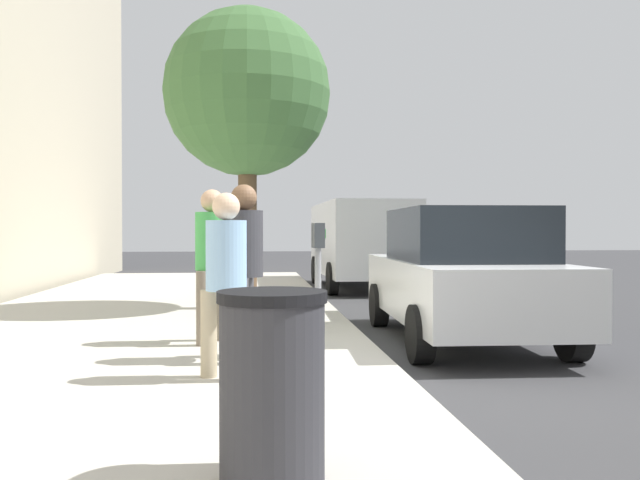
% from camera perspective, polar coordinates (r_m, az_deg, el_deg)
% --- Properties ---
extents(ground_plane, '(80.00, 80.00, 0.00)m').
position_cam_1_polar(ground_plane, '(7.14, 5.85, -11.14)').
color(ground_plane, '#38383A').
rests_on(ground_plane, ground).
extents(sidewalk_slab, '(28.00, 6.00, 0.15)m').
position_cam_1_polar(sidewalk_slab, '(7.15, -18.84, -10.56)').
color(sidewalk_slab, '#B7B2A8').
rests_on(sidewalk_slab, ground_plane).
extents(parking_meter, '(0.36, 0.12, 1.41)m').
position_cam_1_polar(parking_meter, '(6.88, -0.17, -1.79)').
color(parking_meter, gray).
rests_on(parking_meter, sidewalk_slab).
extents(pedestrian_at_meter, '(0.54, 0.39, 1.80)m').
position_cam_1_polar(pedestrian_at_meter, '(6.73, -6.67, -1.39)').
color(pedestrian_at_meter, '#47474C').
rests_on(pedestrian_at_meter, sidewalk_slab).
extents(pedestrian_bystander, '(0.36, 0.47, 1.67)m').
position_cam_1_polar(pedestrian_bystander, '(5.89, -8.21, -2.70)').
color(pedestrian_bystander, tan).
rests_on(pedestrian_bystander, sidewalk_slab).
extents(parking_officer, '(0.49, 0.40, 1.82)m').
position_cam_1_polar(parking_officer, '(7.80, -9.42, -1.02)').
color(parking_officer, '#726656').
rests_on(parking_officer, sidewalk_slab).
extents(parked_sedan_near, '(4.46, 2.09, 1.77)m').
position_cam_1_polar(parked_sedan_near, '(8.87, 12.32, -2.98)').
color(parked_sedan_near, silver).
rests_on(parked_sedan_near, ground_plane).
extents(parked_van_far, '(5.22, 2.15, 2.18)m').
position_cam_1_polar(parked_van_far, '(16.72, 3.54, 0.05)').
color(parked_van_far, silver).
rests_on(parked_van_far, ground_plane).
extents(street_tree, '(2.86, 2.86, 5.12)m').
position_cam_1_polar(street_tree, '(11.49, -6.38, 12.54)').
color(street_tree, brown).
rests_on(street_tree, sidewalk_slab).
extents(trash_bin, '(0.59, 0.59, 1.01)m').
position_cam_1_polar(trash_bin, '(3.55, -4.20, -12.55)').
color(trash_bin, '#2D2D33').
rests_on(trash_bin, sidewalk_slab).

